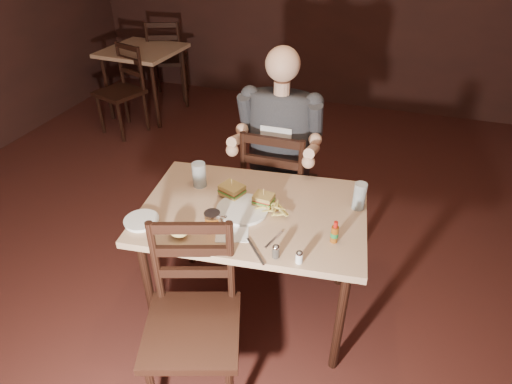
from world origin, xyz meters
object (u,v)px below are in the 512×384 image
(chair_near, at_px, (192,330))
(bg_chair_far, at_px, (168,59))
(syrup_dispenser, at_px, (213,221))
(side_plate, at_px, (142,221))
(bg_chair_near, at_px, (119,92))
(hot_sauce, at_px, (335,232))
(chair_far, at_px, (279,188))
(glass_left, at_px, (199,175))
(main_table, at_px, (253,221))
(dinner_plate, at_px, (243,210))
(glass_right, at_px, (359,196))
(diner, at_px, (279,126))
(bg_table, at_px, (143,57))

(chair_near, bearing_deg, bg_chair_far, 101.08)
(syrup_dispenser, height_order, side_plate, syrup_dispenser)
(side_plate, bearing_deg, chair_near, -38.57)
(bg_chair_near, relative_size, hot_sauce, 7.67)
(chair_far, relative_size, hot_sauce, 8.24)
(glass_left, bearing_deg, main_table, -18.98)
(bg_chair_near, distance_m, syrup_dispenser, 2.98)
(dinner_plate, xyz_separation_m, hot_sauce, (0.50, -0.09, 0.05))
(bg_chair_far, bearing_deg, syrup_dispenser, 100.70)
(chair_near, xyz_separation_m, glass_right, (0.63, 0.80, 0.37))
(bg_chair_far, bearing_deg, main_table, 104.31)
(glass_left, bearing_deg, dinner_plate, -26.54)
(chair_near, height_order, diner, diner)
(chair_near, height_order, dinner_plate, chair_near)
(hot_sauce, bearing_deg, glass_right, 76.29)
(chair_near, xyz_separation_m, diner, (0.07, 1.22, 0.51))
(bg_table, height_order, bg_chair_near, bg_chair_near)
(chair_far, relative_size, side_plate, 5.62)
(chair_near, xyz_separation_m, dinner_plate, (0.05, 0.58, 0.30))
(glass_left, bearing_deg, syrup_dispenser, -56.68)
(chair_far, bearing_deg, glass_right, 139.92)
(glass_left, bearing_deg, hot_sauce, -17.07)
(main_table, bearing_deg, hot_sauce, -15.49)
(bg_table, xyz_separation_m, glass_right, (2.68, -2.30, 0.17))
(main_table, relative_size, glass_right, 8.31)
(bg_chair_near, bearing_deg, bg_table, 109.01)
(bg_table, relative_size, hot_sauce, 7.07)
(glass_left, distance_m, side_plate, 0.44)
(glass_left, relative_size, hot_sauce, 1.22)
(main_table, height_order, dinner_plate, dinner_plate)
(bg_table, relative_size, bg_chair_far, 0.86)
(diner, bearing_deg, syrup_dispenser, -98.01)
(bg_table, bearing_deg, glass_right, -40.63)
(glass_left, distance_m, glass_right, 0.90)
(syrup_dispenser, distance_m, side_plate, 0.38)
(bg_table, bearing_deg, main_table, -49.17)
(syrup_dispenser, bearing_deg, main_table, 52.26)
(diner, xyz_separation_m, glass_right, (0.56, -0.41, -0.14))
(side_plate, bearing_deg, hot_sauce, 9.32)
(chair_near, bearing_deg, chair_far, 68.71)
(chair_far, bearing_deg, bg_table, -41.57)
(bg_chair_far, relative_size, hot_sauce, 8.22)
(hot_sauce, xyz_separation_m, side_plate, (-0.97, -0.16, -0.05))
(main_table, distance_m, glass_left, 0.42)
(hot_sauce, bearing_deg, diner, 123.66)
(dinner_plate, relative_size, side_plate, 1.54)
(dinner_plate, height_order, syrup_dispenser, syrup_dispenser)
(dinner_plate, relative_size, glass_right, 1.76)
(chair_near, distance_m, hot_sauce, 0.82)
(chair_far, relative_size, syrup_dispenser, 9.38)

